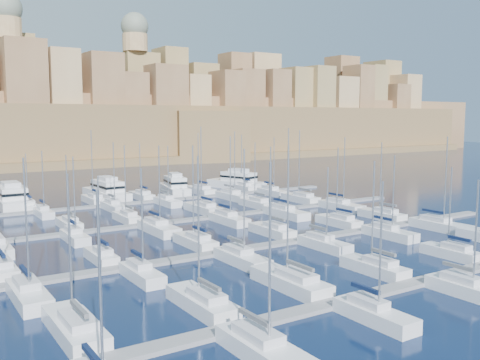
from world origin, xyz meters
TOP-DOWN VIEW (x-y plane):
  - ground at (0.00, 0.00)m, footprint 600.00×600.00m
  - pontoon_near at (0.00, -34.00)m, footprint 84.00×2.00m
  - pontoon_mid_near at (0.00, -12.00)m, footprint 84.00×2.00m
  - pontoon_mid_far at (0.00, 10.00)m, footprint 84.00×2.00m
  - pontoon_far at (0.00, 32.00)m, footprint 84.00×2.00m
  - sailboat_0 at (-34.55, -28.15)m, footprint 2.99×9.95m
  - sailboat_1 at (-23.10, -28.41)m, footprint 2.83×9.42m
  - sailboat_2 at (-12.54, -27.99)m, footprint 3.08×10.27m
  - sailboat_3 at (-1.25, -28.85)m, footprint 2.55×8.51m
  - sailboat_4 at (11.88, -29.25)m, footprint 2.31×7.71m
  - sailboat_7 at (-24.14, -39.67)m, footprint 2.87×9.58m
  - sailboat_8 at (-12.05, -38.90)m, footprint 2.40×8.00m
  - sailboat_9 at (0.71, -39.17)m, footprint 2.57×8.57m
  - sailboat_12 at (-36.80, -6.60)m, footprint 2.71×9.02m
  - sailboat_13 at (-25.57, -7.43)m, footprint 2.20×7.34m
  - sailboat_14 at (-12.31, -6.78)m, footprint 2.60×8.67m
  - sailboat_15 at (0.66, -6.70)m, footprint 2.64×8.81m
  - sailboat_16 at (13.93, -6.81)m, footprint 2.58×8.60m
  - sailboat_17 at (24.22, -6.60)m, footprint 2.71×9.02m
  - sailboat_18 at (-35.97, -17.47)m, footprint 2.75×9.17m
  - sailboat_19 at (-24.25, -16.85)m, footprint 2.37×7.90m
  - sailboat_20 at (-11.74, -17.43)m, footprint 2.73×9.09m
  - sailboat_21 at (1.53, -17.14)m, footprint 2.55×8.50m
  - sailboat_22 at (14.02, -17.28)m, footprint 2.63×8.77m
  - sailboat_23 at (24.82, -17.90)m, footprint 3.01×10.05m
  - sailboat_25 at (-23.43, 14.89)m, footprint 2.39×7.98m
  - sailboat_26 at (-13.79, 14.92)m, footprint 2.42×8.06m
  - sailboat_27 at (1.30, 15.86)m, footprint 2.99×9.96m
  - sailboat_28 at (12.91, 15.34)m, footprint 2.67×8.90m
  - sailboat_29 at (24.34, 15.76)m, footprint 2.93×9.75m
  - sailboat_31 at (-25.26, 5.18)m, footprint 2.35×7.84m
  - sailboat_32 at (-12.90, 4.12)m, footprint 3.00×10.01m
  - sailboat_33 at (-0.11, 4.51)m, footprint 2.76×9.21m
  - sailboat_34 at (11.45, 4.10)m, footprint 3.01×10.05m
  - sailboat_35 at (24.74, 4.12)m, footprint 3.00×10.00m
  - sailboat_37 at (-25.24, 36.71)m, footprint 2.29×7.63m
  - sailboat_38 at (-12.38, 37.33)m, footprint 2.67×8.88m
  - sailboat_39 at (-1.99, 37.31)m, footprint 2.65×8.84m
  - sailboat_40 at (12.61, 38.00)m, footprint 3.07×10.25m
  - sailboat_41 at (24.06, 37.39)m, footprint 2.70×9.00m
  - sailboat_43 at (-24.51, 27.47)m, footprint 2.18×7.26m
  - sailboat_44 at (-11.88, 26.81)m, footprint 2.58×8.59m
  - sailboat_45 at (-0.79, 26.86)m, footprint 2.55×8.50m
  - sailboat_46 at (14.18, 26.00)m, footprint 3.08×10.25m
  - sailboat_47 at (25.03, 26.68)m, footprint 2.66×8.87m
  - motor_yacht_a at (-27.39, 42.23)m, footprint 5.69×18.24m
  - motor_yacht_b at (-8.29, 41.29)m, footprint 5.69×16.45m
  - motor_yacht_c at (7.30, 40.27)m, footprint 7.04×14.65m
  - motor_yacht_d at (24.70, 40.92)m, footprint 9.44×16.09m
  - fortified_city at (-0.19, 155.26)m, footprint 460.00×108.95m

SIDE VIEW (x-z plane):
  - ground at x=0.00m, z-range 0.00..0.00m
  - pontoon_near at x=0.00m, z-range 0.00..0.40m
  - pontoon_mid_near at x=0.00m, z-range 0.00..0.40m
  - pontoon_mid_far at x=0.00m, z-range 0.00..0.40m
  - pontoon_far at x=0.00m, z-range 0.00..0.40m
  - sailboat_13 at x=-25.57m, z-range -4.68..6.09m
  - sailboat_37 at x=-25.24m, z-range -4.78..6.19m
  - sailboat_4 at x=11.88m, z-range -5.13..6.55m
  - sailboat_43 at x=-24.51m, z-range -5.28..6.71m
  - sailboat_21 at x=1.53m, z-range -4.97..6.40m
  - sailboat_25 at x=-23.43m, z-range -5.23..6.66m
  - sailboat_9 at x=0.71m, z-range -5.24..6.68m
  - sailboat_31 at x=-25.26m, z-range -5.49..6.93m
  - sailboat_19 at x=-24.25m, z-range -5.53..6.97m
  - sailboat_45 at x=-0.79m, z-range -5.39..6.83m
  - sailboat_8 at x=-12.05m, z-range -5.56..7.00m
  - sailboat_22 at x=14.02m, z-range -5.49..6.94m
  - sailboat_39 at x=-1.99m, z-range -5.47..6.92m
  - sailboat_26 at x=-13.79m, z-range -5.85..7.31m
  - sailboat_3 at x=-1.25m, z-range -5.77..7.23m
  - sailboat_16 at x=13.93m, z-range -5.80..7.26m
  - sailboat_44 at x=-11.88m, z-range -5.86..7.33m
  - sailboat_28 at x=12.91m, z-range -5.74..7.21m
  - sailboat_47 at x=25.03m, z-range -5.95..7.42m
  - sailboat_15 at x=0.66m, z-range -6.03..7.50m
  - sailboat_17 at x=24.22m, z-range -6.04..7.52m
  - sailboat_41 at x=24.06m, z-range -6.10..7.58m
  - sailboat_14 at x=-12.31m, z-range -6.29..7.77m
  - sailboat_20 at x=-11.74m, z-range -6.34..7.83m
  - sailboat_18 at x=-35.97m, z-range -6.33..7.82m
  - sailboat_0 at x=-34.55m, z-range -5.97..7.46m
  - sailboat_1 at x=-23.10m, z-range -6.45..7.95m
  - sailboat_32 at x=-12.90m, z-range -6.06..7.56m
  - sailboat_33 at x=-0.11m, z-range -6.64..8.14m
  - sailboat_35 at x=24.74m, z-range -6.30..7.81m
  - sailboat_38 at x=-12.38m, z-range -6.85..8.36m
  - sailboat_7 at x=-24.14m, z-range -6.63..8.14m
  - sailboat_12 at x=-36.80m, z-range -6.96..8.47m
  - sailboat_40 at x=12.61m, z-range -6.36..7.87m
  - sailboat_29 at x=24.34m, z-range -6.83..8.34m
  - sailboat_23 at x=24.82m, z-range -6.70..8.22m
  - sailboat_46 at x=14.18m, z-range -6.66..8.18m
  - sailboat_2 at x=-12.54m, z-range -6.74..8.27m
  - sailboat_34 at x=11.45m, z-range -7.21..8.74m
  - sailboat_27 at x=1.30m, z-range -7.29..8.82m
  - motor_yacht_c at x=7.30m, z-range -0.90..4.35m
  - motor_yacht_a at x=-27.39m, z-range -0.90..4.35m
  - motor_yacht_d at x=24.70m, z-range -0.90..4.35m
  - motor_yacht_b at x=-8.29m, z-range -0.90..4.35m
  - fortified_city at x=-0.19m, z-range -15.02..44.50m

